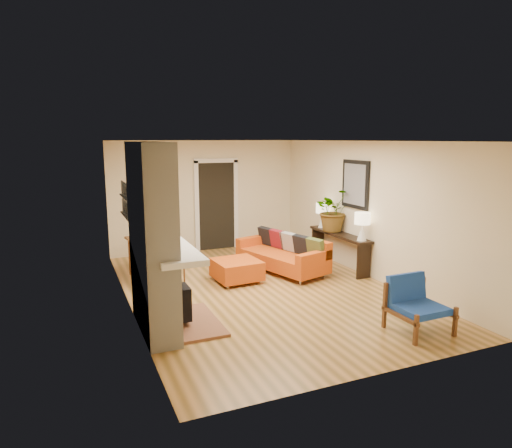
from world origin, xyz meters
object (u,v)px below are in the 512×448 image
Objects in this scene: sofa at (284,254)px; dining_table at (154,246)px; ottoman at (237,269)px; console_table at (339,240)px; blue_chair at (415,301)px; houseplant at (334,210)px; lamp_far at (323,212)px; lamp_near at (362,223)px.

sofa is 1.20× the size of dining_table.
ottoman is 2.31m from console_table.
sofa is at bearing -12.19° from dining_table.
blue_chair is 0.85× the size of houseplant.
blue_chair is 4.82m from dining_table.
ottoman is 0.48× the size of dining_table.
blue_chair reaches higher than ottoman.
console_table is 0.84m from lamp_far.
lamp_far is (0.00, 1.43, 0.00)m from lamp_near.
blue_chair is at bearing -63.43° from ottoman.
blue_chair is 3.90m from lamp_far.
dining_table is 3.72m from houseplant.
sofa is 2.79× the size of blue_chair.
dining_table is at bearing 171.36° from houseplant.
console_table is at bearing -12.44° from sofa.
blue_chair is at bearing -53.47° from dining_table.
dining_table is at bearing 167.81° from sofa.
sofa is at bearing 179.43° from houseplant.
lamp_far is (0.78, 3.76, 0.65)m from blue_chair.
sofa is 1.19m from console_table.
console_table is 2.06× the size of houseplant.
lamp_near is at bearing 71.54° from blue_chair.
sofa reaches higher than blue_chair.
ottoman is 2.48m from houseplant.
houseplant reaches higher than dining_table.
houseplant is (-0.01, -0.44, 0.11)m from lamp_far.
sofa is 3.93× the size of lamp_far.
ottoman is 0.95× the size of houseplant.
lamp_far is at bearing 88.70° from houseplant.
houseplant is at bearing 92.38° from console_table.
dining_table reaches higher than ottoman.
blue_chair is at bearing -103.01° from houseplant.
ottoman is 1.12× the size of blue_chair.
dining_table is 1.97× the size of houseplant.
dining_table is 3.99m from lamp_near.
sofa is at bearing 96.21° from blue_chair.
lamp_near is 1.00× the size of lamp_far.
lamp_near reaches higher than blue_chair.
ottoman is 1.58× the size of lamp_far.
console_table reaches higher than ottoman.
lamp_near and lamp_far have the same top height.
blue_chair is (0.36, -3.33, 0.07)m from sofa.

